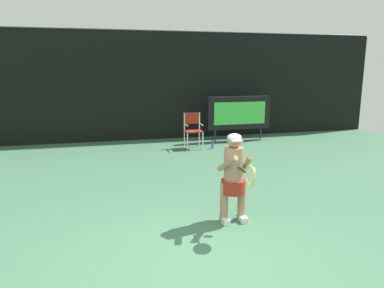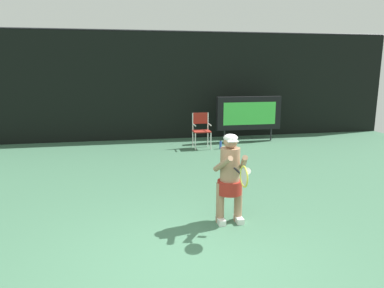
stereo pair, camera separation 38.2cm
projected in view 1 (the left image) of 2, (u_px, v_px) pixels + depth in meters
ground at (202, 279)px, 4.30m from camera, size 18.00×22.00×0.03m
backdrop_screen at (132, 87)px, 12.15m from camera, size 18.00×0.12×3.66m
scoreboard at (239, 113)px, 12.21m from camera, size 2.20×0.21×1.50m
umpire_chair at (193, 128)px, 11.14m from camera, size 0.52×0.44×1.08m
water_bottle at (212, 145)px, 11.16m from camera, size 0.07×0.07×0.27m
tennis_player at (234, 175)px, 5.76m from camera, size 0.53×0.61×1.44m
tennis_racket at (250, 175)px, 5.17m from camera, size 0.03×0.60×0.31m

